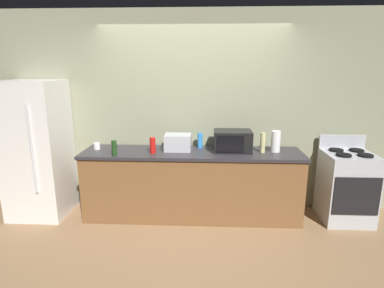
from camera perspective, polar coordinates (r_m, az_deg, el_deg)
The scene contains 13 objects.
ground_plane at distance 4.06m, azimuth -0.29°, elevation -15.23°, with size 8.00×8.00×0.00m, color #93704C.
back_wall at distance 4.40m, azimuth 0.26°, elevation 5.71°, with size 6.40×0.10×2.70m, color gray.
counter_run at distance 4.23m, azimuth 0.00°, elevation -7.23°, with size 2.84×0.64×0.90m.
refrigerator at distance 4.66m, azimuth -26.06°, elevation -0.90°, with size 0.72×0.73×1.80m.
stove_range at distance 4.59m, azimuth 25.98°, elevation -6.83°, with size 0.60×0.61×1.08m.
microwave at distance 4.11m, azimuth 7.30°, elevation 0.55°, with size 0.48×0.35×0.27m.
toaster_oven at distance 4.14m, azimuth -2.55°, elevation 0.30°, with size 0.34×0.26×0.21m, color #B7BABF.
paper_towel_roll at distance 4.19m, azimuth 14.81°, elevation 0.46°, with size 0.12×0.12×0.27m, color white.
bottle_spray_cleaner at distance 4.27m, azimuth 1.45°, elevation 0.66°, with size 0.07×0.07×0.20m, color #338CE5.
bottle_wine at distance 4.01m, azimuth -13.82°, elevation -0.70°, with size 0.06×0.06×0.19m, color #1E3F19.
bottle_vinegar at distance 4.11m, azimuth 12.60°, elevation 0.23°, with size 0.06×0.06×0.26m, color beige.
bottle_hot_sauce at distance 4.03m, azimuth -7.09°, elevation -0.23°, with size 0.07×0.07×0.20m, color red.
mug_white at distance 4.38m, azimuth -16.71°, elevation -0.36°, with size 0.08×0.08×0.09m, color white.
Camera 1 is at (0.19, -3.54, 1.98)m, focal length 29.66 mm.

